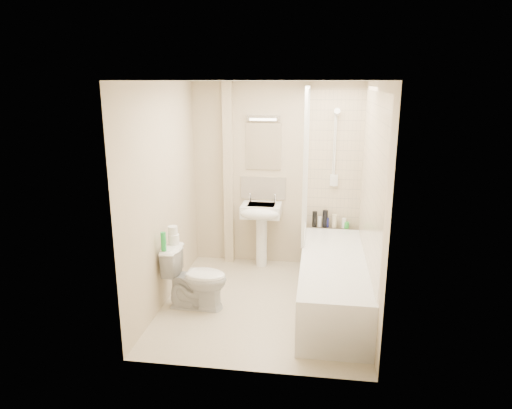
# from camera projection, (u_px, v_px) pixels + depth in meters

# --- Properties ---
(floor) EXTENTS (2.50, 2.50, 0.00)m
(floor) POSITION_uv_depth(u_px,v_px,m) (264.00, 303.00, 5.09)
(floor) COLOR beige
(floor) RESTS_ON ground
(wall_back) EXTENTS (2.20, 0.02, 2.40)m
(wall_back) POSITION_uv_depth(u_px,v_px,m) (276.00, 176.00, 5.97)
(wall_back) COLOR beige
(wall_back) RESTS_ON ground
(wall_left) EXTENTS (0.02, 2.50, 2.40)m
(wall_left) POSITION_uv_depth(u_px,v_px,m) (163.00, 196.00, 4.93)
(wall_left) COLOR beige
(wall_left) RESTS_ON ground
(wall_right) EXTENTS (0.02, 2.50, 2.40)m
(wall_right) POSITION_uv_depth(u_px,v_px,m) (372.00, 203.00, 4.63)
(wall_right) COLOR beige
(wall_right) RESTS_ON ground
(ceiling) EXTENTS (2.20, 2.50, 0.02)m
(ceiling) POSITION_uv_depth(u_px,v_px,m) (265.00, 81.00, 4.47)
(ceiling) COLOR white
(ceiling) RESTS_ON wall_back
(tile_back) EXTENTS (0.70, 0.01, 1.75)m
(tile_back) POSITION_uv_depth(u_px,v_px,m) (335.00, 160.00, 5.80)
(tile_back) COLOR beige
(tile_back) RESTS_ON wall_back
(tile_right) EXTENTS (0.01, 2.10, 1.75)m
(tile_right) POSITION_uv_depth(u_px,v_px,m) (371.00, 180.00, 4.62)
(tile_right) COLOR beige
(tile_right) RESTS_ON wall_right
(pipe_boxing) EXTENTS (0.12, 0.12, 2.40)m
(pipe_boxing) POSITION_uv_depth(u_px,v_px,m) (229.00, 175.00, 6.00)
(pipe_boxing) COLOR beige
(pipe_boxing) RESTS_ON ground
(splashback) EXTENTS (0.60, 0.02, 0.30)m
(splashback) POSITION_uv_depth(u_px,v_px,m) (263.00, 188.00, 6.03)
(splashback) COLOR beige
(splashback) RESTS_ON wall_back
(mirror) EXTENTS (0.46, 0.01, 0.60)m
(mirror) POSITION_uv_depth(u_px,v_px,m) (263.00, 147.00, 5.89)
(mirror) COLOR white
(mirror) RESTS_ON wall_back
(strip_light) EXTENTS (0.42, 0.07, 0.07)m
(strip_light) POSITION_uv_depth(u_px,v_px,m) (263.00, 118.00, 5.77)
(strip_light) COLOR silver
(strip_light) RESTS_ON wall_back
(bathtub) EXTENTS (0.70, 2.10, 0.55)m
(bathtub) POSITION_uv_depth(u_px,v_px,m) (333.00, 281.00, 4.96)
(bathtub) COLOR white
(bathtub) RESTS_ON ground
(shower_screen) EXTENTS (0.04, 0.92, 1.80)m
(shower_screen) POSITION_uv_depth(u_px,v_px,m) (306.00, 163.00, 5.42)
(shower_screen) COLOR white
(shower_screen) RESTS_ON bathtub
(shower_fixture) EXTENTS (0.10, 0.16, 0.99)m
(shower_fixture) POSITION_uv_depth(u_px,v_px,m) (335.00, 151.00, 5.73)
(shower_fixture) COLOR white
(shower_fixture) RESTS_ON wall_back
(pedestal_sink) EXTENTS (0.51, 0.47, 0.98)m
(pedestal_sink) POSITION_uv_depth(u_px,v_px,m) (261.00, 218.00, 5.90)
(pedestal_sink) COLOR white
(pedestal_sink) RESTS_ON ground
(bottle_black_a) EXTENTS (0.06, 0.06, 0.21)m
(bottle_black_a) POSITION_uv_depth(u_px,v_px,m) (315.00, 219.00, 5.96)
(bottle_black_a) COLOR black
(bottle_black_a) RESTS_ON bathtub
(bottle_white_a) EXTENTS (0.05, 0.05, 0.14)m
(bottle_white_a) POSITION_uv_depth(u_px,v_px,m) (320.00, 222.00, 5.96)
(bottle_white_a) COLOR white
(bottle_white_a) RESTS_ON bathtub
(bottle_black_b) EXTENTS (0.07, 0.07, 0.23)m
(bottle_black_b) POSITION_uv_depth(u_px,v_px,m) (325.00, 219.00, 5.94)
(bottle_black_b) COLOR black
(bottle_black_b) RESTS_ON bathtub
(bottle_blue) EXTENTS (0.04, 0.04, 0.13)m
(bottle_blue) POSITION_uv_depth(u_px,v_px,m) (327.00, 223.00, 5.95)
(bottle_blue) COLOR navy
(bottle_blue) RESTS_ON bathtub
(bottle_cream) EXTENTS (0.06, 0.06, 0.18)m
(bottle_cream) POSITION_uv_depth(u_px,v_px,m) (334.00, 221.00, 5.93)
(bottle_cream) COLOR beige
(bottle_cream) RESTS_ON bathtub
(bottle_white_b) EXTENTS (0.05, 0.05, 0.13)m
(bottle_white_b) POSITION_uv_depth(u_px,v_px,m) (344.00, 223.00, 5.92)
(bottle_white_b) COLOR white
(bottle_white_b) RESTS_ON bathtub
(bottle_green) EXTENTS (0.07, 0.07, 0.08)m
(bottle_green) POSITION_uv_depth(u_px,v_px,m) (346.00, 225.00, 5.92)
(bottle_green) COLOR green
(bottle_green) RESTS_ON bathtub
(toilet) EXTENTS (0.42, 0.70, 0.69)m
(toilet) POSITION_uv_depth(u_px,v_px,m) (196.00, 277.00, 4.93)
(toilet) COLOR white
(toilet) RESTS_ON ground
(toilet_roll_lower) EXTENTS (0.12, 0.12, 0.11)m
(toilet_roll_lower) POSITION_uv_depth(u_px,v_px,m) (174.00, 239.00, 4.94)
(toilet_roll_lower) COLOR white
(toilet_roll_lower) RESTS_ON toilet
(toilet_roll_upper) EXTENTS (0.10, 0.10, 0.09)m
(toilet_roll_upper) POSITION_uv_depth(u_px,v_px,m) (173.00, 230.00, 4.92)
(toilet_roll_upper) COLOR white
(toilet_roll_upper) RESTS_ON toilet_roll_lower
(green_bottle) EXTENTS (0.05, 0.05, 0.20)m
(green_bottle) POSITION_uv_depth(u_px,v_px,m) (164.00, 242.00, 4.73)
(green_bottle) COLOR green
(green_bottle) RESTS_ON toilet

